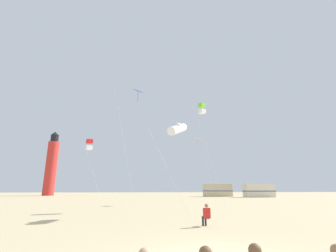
{
  "coord_description": "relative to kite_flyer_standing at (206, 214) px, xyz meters",
  "views": [
    {
      "loc": [
        -1.99,
        -7.31,
        1.99
      ],
      "look_at": [
        -0.47,
        10.32,
        6.6
      ],
      "focal_mm": 25.33,
      "sensor_mm": 36.0,
      "label": 1
    }
  ],
  "objects": [
    {
      "name": "kite_diamond_orange",
      "position": [
        3.6,
        18.11,
        7.6
      ],
      "size": [
        2.77,
        2.77,
        8.77
      ],
      "color": "silver",
      "rests_on": "ground"
    },
    {
      "name": "rv_van_cream",
      "position": [
        20.94,
        37.94,
        0.78
      ],
      "size": [
        6.5,
        2.51,
        2.8
      ],
      "rotation": [
        0.0,
        0.0,
        0.03
      ],
      "color": "beige",
      "rests_on": "ground"
    },
    {
      "name": "lighthouse_distant",
      "position": [
        -28.53,
        52.42,
        7.22
      ],
      "size": [
        2.8,
        2.8,
        16.8
      ],
      "color": "red",
      "rests_on": "ground"
    },
    {
      "name": "kite_flyer_standing",
      "position": [
        0.0,
        0.0,
        0.0
      ],
      "size": [
        0.41,
        0.55,
        1.16
      ],
      "rotation": [
        0.0,
        0.0,
        3.36
      ],
      "color": "red",
      "rests_on": "ground"
    },
    {
      "name": "kite_diamond_blue",
      "position": [
        -4.5,
        11.3,
        11.14
      ],
      "size": [
        3.14,
        3.14,
        12.59
      ],
      "color": "silver",
      "rests_on": "ground"
    },
    {
      "name": "kite_box_lime",
      "position": [
        2.66,
        11.05,
        9.77
      ],
      "size": [
        3.14,
        2.09,
        10.98
      ],
      "color": "silver",
      "rests_on": "ground"
    },
    {
      "name": "kite_box_scarlet",
      "position": [
        -9.56,
        12.98,
        5.93
      ],
      "size": [
        2.34,
        2.34,
        7.12
      ],
      "color": "silver",
      "rests_on": "ground"
    },
    {
      "name": "rv_van_tan",
      "position": [
        13.11,
        42.22,
        0.78
      ],
      "size": [
        6.59,
        2.8,
        2.8
      ],
      "rotation": [
        0.0,
        0.0,
        0.07
      ],
      "color": "#C6B28C",
      "rests_on": "ground"
    },
    {
      "name": "kite_tube_white",
      "position": [
        -0.84,
        5.19,
        5.98
      ],
      "size": [
        3.35,
        3.62,
        7.3
      ],
      "color": "silver",
      "rests_on": "ground"
    }
  ]
}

